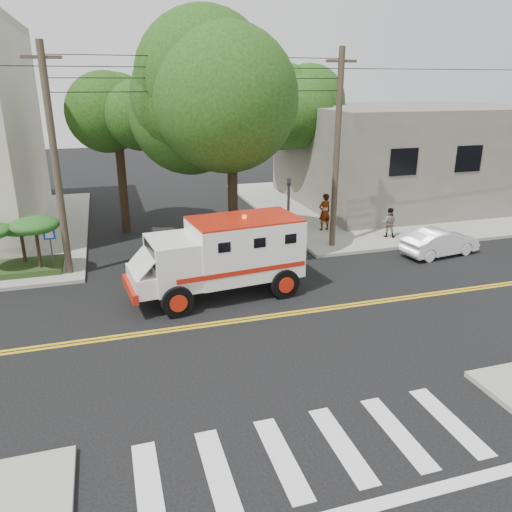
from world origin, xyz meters
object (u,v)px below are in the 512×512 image
object	(u,v)px
parked_sedan	(440,242)
pedestrian_a	(325,212)
pedestrian_b	(389,222)
armored_truck	(224,253)

from	to	relation	value
parked_sedan	pedestrian_a	xyz separation A→B (m)	(-3.59, 4.87, 0.51)
pedestrian_a	pedestrian_b	distance (m)	3.32
armored_truck	pedestrian_a	size ratio (longest dim) A/B	3.36
pedestrian_a	parked_sedan	bearing A→B (deg)	115.92
pedestrian_a	pedestrian_b	world-z (taller)	pedestrian_a
parked_sedan	pedestrian_a	world-z (taller)	pedestrian_a
armored_truck	parked_sedan	xyz separation A→B (m)	(10.52, 1.53, -1.03)
parked_sedan	pedestrian_a	distance (m)	6.07
parked_sedan	pedestrian_b	world-z (taller)	pedestrian_b
armored_truck	pedestrian_a	distance (m)	9.45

